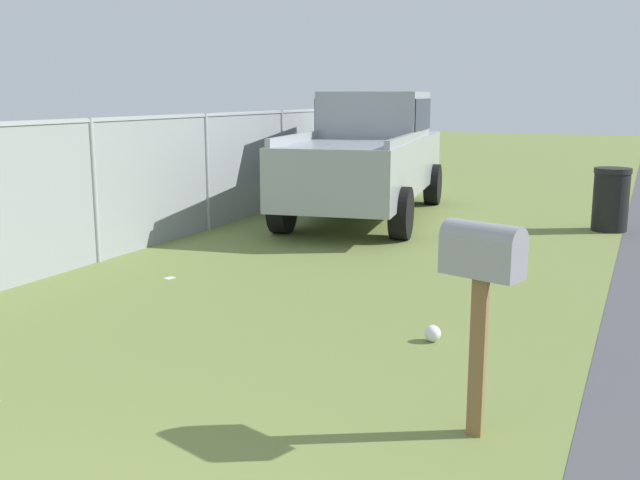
{
  "coord_description": "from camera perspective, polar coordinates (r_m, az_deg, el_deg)",
  "views": [
    {
      "loc": [
        -1.03,
        -2.04,
        2.03
      ],
      "look_at": [
        4.0,
        0.22,
        0.94
      ],
      "focal_mm": 41.27,
      "sensor_mm": 36.0,
      "label": 1
    }
  ],
  "objects": [
    {
      "name": "mailbox",
      "position": [
        4.39,
        12.44,
        -2.08
      ],
      "size": [
        0.34,
        0.52,
        1.31
      ],
      "rotation": [
        0.0,
        0.0,
        -0.33
      ],
      "color": "brown",
      "rests_on": "ground"
    },
    {
      "name": "pickup_truck",
      "position": [
        12.57,
        3.83,
        6.91
      ],
      "size": [
        5.65,
        2.67,
        2.09
      ],
      "rotation": [
        0.0,
        0.0,
        0.15
      ],
      "color": "#93999E",
      "rests_on": "ground"
    },
    {
      "name": "trash_bin",
      "position": [
        11.99,
        21.62,
        2.95
      ],
      "size": [
        0.55,
        0.55,
        0.96
      ],
      "color": "black",
      "rests_on": "ground"
    },
    {
      "name": "fence_section",
      "position": [
        11.35,
        -8.78,
        5.58
      ],
      "size": [
        15.07,
        0.07,
        1.77
      ],
      "color": "#9EA3A8",
      "rests_on": "ground"
    },
    {
      "name": "litter_wrapper_by_mailbox",
      "position": [
        8.49,
        -11.6,
        -2.89
      ],
      "size": [
        0.14,
        0.11,
        0.01
      ],
      "primitive_type": "cube",
      "rotation": [
        0.0,
        0.0,
        2.91
      ],
      "color": "silver",
      "rests_on": "ground"
    },
    {
      "name": "litter_bag_far_scatter",
      "position": [
        6.28,
        8.72,
        -7.18
      ],
      "size": [
        0.14,
        0.14,
        0.14
      ],
      "primitive_type": "sphere",
      "color": "silver",
      "rests_on": "ground"
    }
  ]
}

